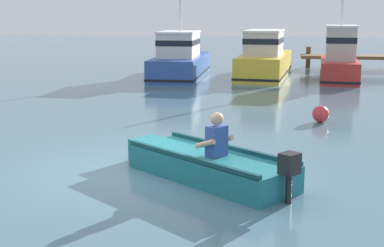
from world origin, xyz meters
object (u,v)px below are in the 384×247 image
at_px(mooring_buoy, 321,114).
at_px(moored_boat_red, 339,60).
at_px(moored_boat_blue, 180,60).
at_px(moored_boat_yellow, 265,59).
at_px(rowboat_with_person, 207,164).

bearing_deg(mooring_buoy, moored_boat_red, 81.73).
bearing_deg(moored_boat_red, moored_boat_blue, 178.20).
height_order(moored_boat_blue, moored_boat_yellow, moored_boat_blue).
relative_size(rowboat_with_person, moored_boat_yellow, 0.52).
bearing_deg(moored_boat_yellow, mooring_buoy, -79.87).
bearing_deg(mooring_buoy, moored_boat_yellow, 100.13).
bearing_deg(rowboat_with_person, moored_boat_blue, 102.56).
bearing_deg(mooring_buoy, rowboat_with_person, -112.98).
distance_m(rowboat_with_person, mooring_buoy, 5.78).
bearing_deg(moored_boat_blue, mooring_buoy, -59.72).
xyz_separation_m(moored_boat_blue, moored_boat_yellow, (3.74, 0.71, 0.02)).
distance_m(moored_boat_blue, mooring_buoy, 11.05).
distance_m(moored_boat_yellow, moored_boat_red, 3.32).
bearing_deg(moored_boat_yellow, moored_boat_blue, -169.26).
height_order(moored_boat_yellow, moored_boat_red, moored_boat_red).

